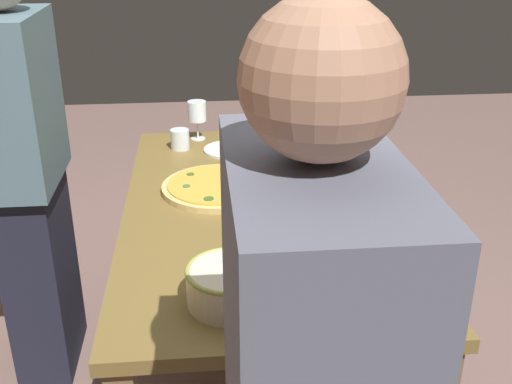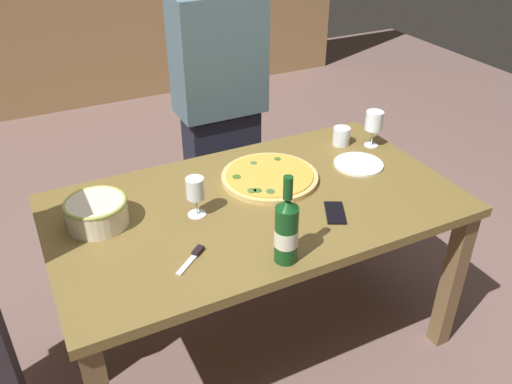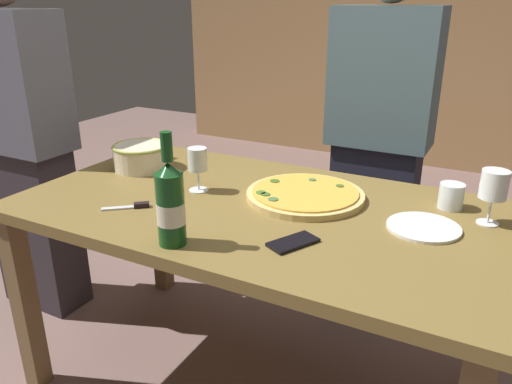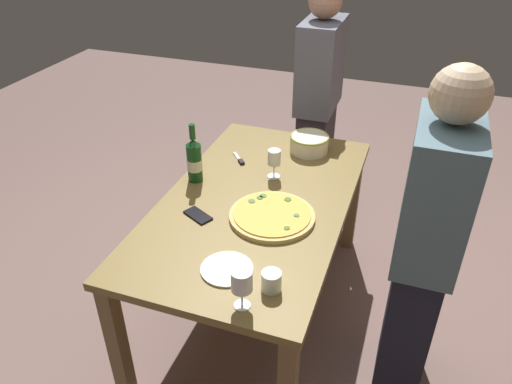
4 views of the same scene
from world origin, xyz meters
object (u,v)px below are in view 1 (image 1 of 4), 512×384
pizza (218,187)px  wine_glass_by_bottle (258,204)px  side_plate (229,150)px  serving_bowl (230,284)px  wine_glass_near_pizza (197,113)px  cell_phone (305,175)px  wine_bottle (368,175)px  person_host (26,177)px  pizza_knife (341,248)px  dining_table (256,227)px  cup_amber (180,139)px

pizza → wine_glass_by_bottle: wine_glass_by_bottle is taller
wine_glass_by_bottle → side_plate: size_ratio=0.73×
wine_glass_by_bottle → serving_bowl: bearing=163.1°
wine_glass_by_bottle → side_plate: 0.79m
pizza → wine_glass_by_bottle: size_ratio=2.56×
serving_bowl → wine_glass_near_pizza: wine_glass_near_pizza is taller
side_plate → cell_phone: 0.41m
wine_bottle → serving_bowl: bearing=136.6°
wine_glass_near_pizza → person_host: (-0.50, 0.62, -0.07)m
cell_phone → pizza_knife: 0.58m
wine_glass_by_bottle → cell_phone: wine_glass_by_bottle is taller
dining_table → pizza: size_ratio=3.93×
side_plate → person_host: size_ratio=0.14×
pizza_knife → wine_glass_near_pizza: bearing=21.5°
side_plate → pizza_knife: (-0.88, -0.28, 0.00)m
wine_glass_by_bottle → side_plate: (0.78, 0.04, -0.11)m
serving_bowl → wine_glass_near_pizza: size_ratio=1.33×
wine_glass_near_pizza → cell_phone: size_ratio=1.19×
wine_glass_by_bottle → pizza_knife: size_ratio=1.19×
wine_glass_near_pizza → person_host: size_ratio=0.11×
wine_glass_near_pizza → side_plate: (-0.17, -0.13, -0.11)m
cup_amber → person_host: size_ratio=0.05×
dining_table → side_plate: (0.54, 0.06, 0.10)m
side_plate → pizza_knife: size_ratio=1.63×
person_host → serving_bowl: bearing=-35.0°
pizza → side_plate: 0.41m
dining_table → serving_bowl: size_ratio=7.01×
wine_glass_by_bottle → cup_amber: size_ratio=1.89×
cup_amber → side_plate: 0.21m
wine_glass_near_pizza → cup_amber: (-0.12, 0.08, -0.08)m
wine_bottle → side_plate: 0.75m
person_host → wine_glass_near_pizza: bearing=52.8°
dining_table → cell_phone: bearing=-42.7°
wine_glass_by_bottle → cup_amber: (0.82, 0.25, -0.07)m
cell_phone → wine_glass_by_bottle: bearing=-178.7°
serving_bowl → pizza_knife: 0.42m
dining_table → wine_bottle: (-0.07, -0.37, 0.21)m
wine_glass_by_bottle → side_plate: wine_glass_by_bottle is taller
cup_amber → cell_phone: cup_amber is taller
cup_amber → pizza_knife: cup_amber is taller
wine_glass_near_pizza → cell_phone: 0.63m
wine_bottle → person_host: 1.21m
pizza → person_host: (0.07, 0.69, 0.04)m
wine_glass_by_bottle → wine_glass_near_pizza: bearing=10.5°
wine_bottle → pizza_knife: (-0.27, 0.15, -0.12)m
dining_table → person_host: 0.85m
cup_amber → wine_glass_by_bottle: bearing=-163.0°
wine_glass_by_bottle → person_host: size_ratio=0.10×
wine_glass_by_bottle → cell_phone: 0.53m
pizza → side_plate: (0.41, -0.06, -0.01)m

